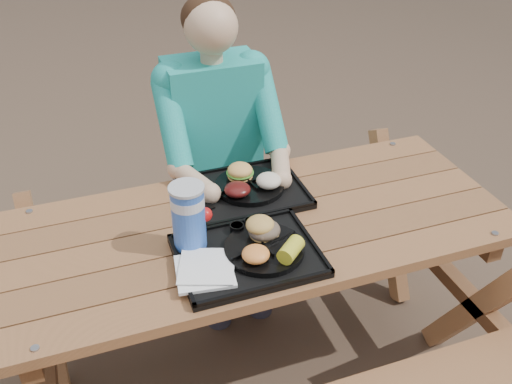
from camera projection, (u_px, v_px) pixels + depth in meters
name	position (u px, v px, depth m)	size (l,w,h in m)	color
ground	(256.00, 364.00, 2.42)	(60.00, 60.00, 0.00)	#999999
picnic_table	(256.00, 300.00, 2.21)	(1.80, 1.49, 0.75)	#999999
tray_near	(248.00, 256.00, 1.84)	(0.45, 0.35, 0.02)	black
tray_far	(243.00, 193.00, 2.14)	(0.45, 0.35, 0.02)	black
plate_near	(264.00, 249.00, 1.84)	(0.26, 0.26, 0.02)	black
plate_far	(250.00, 186.00, 2.15)	(0.26, 0.26, 0.02)	black
napkin_stack	(205.00, 270.00, 1.75)	(0.18, 0.18, 0.02)	white
soda_cup	(189.00, 218.00, 1.81)	(0.11, 0.11, 0.22)	blue
condiment_bbq	(237.00, 228.00, 1.92)	(0.05, 0.05, 0.03)	black
condiment_mustard	(251.00, 223.00, 1.95)	(0.05, 0.05, 0.03)	yellow
sandwich	(264.00, 223.00, 1.85)	(0.10, 0.10, 0.10)	gold
mac_cheese	(256.00, 254.00, 1.77)	(0.09, 0.09, 0.04)	#FF9C43
corn_cob	(291.00, 250.00, 1.78)	(0.09, 0.09, 0.05)	yellow
cutlery_far	(200.00, 198.00, 2.09)	(0.03, 0.17, 0.01)	black
burger	(240.00, 167.00, 2.15)	(0.10, 0.10, 0.09)	#F4B056
baked_beans	(237.00, 189.00, 2.07)	(0.10, 0.10, 0.04)	#521110
potato_salad	(269.00, 181.00, 2.11)	(0.09, 0.09, 0.05)	white
diner	(217.00, 167.00, 2.53)	(0.48, 0.84, 1.28)	teal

